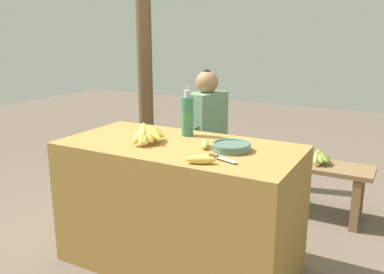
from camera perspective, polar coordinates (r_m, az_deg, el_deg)
The scene contains 12 objects.
ground_plane at distance 2.71m, azimuth -1.73°, elevation -17.10°, with size 12.00×12.00×0.00m, color brown.
market_counter at distance 2.53m, azimuth -1.80°, elevation -9.56°, with size 1.41×0.70×0.78m.
banana_bunch_ripe at distance 2.41m, azimuth -6.23°, elevation 0.63°, with size 0.18×0.28×0.14m.
serving_bowl at distance 2.27m, azimuth 5.59°, elevation -1.31°, with size 0.22×0.22×0.05m.
water_bottle at distance 2.56m, azimuth -0.65°, elevation 3.03°, with size 0.08×0.08×0.32m.
loose_banana_front at distance 2.03m, azimuth 1.26°, elevation -3.20°, with size 0.16×0.11×0.04m.
loose_banana_side at distance 2.31m, azimuth 1.81°, elevation -0.99°, with size 0.10×0.14×0.04m.
knife at distance 2.11m, azimuth 3.80°, elevation -2.90°, with size 0.18×0.08×0.02m.
wooden_bench at distance 3.44m, azimuth 8.43°, elevation -3.43°, with size 1.89×0.32×0.43m.
seated_vendor at distance 3.52m, azimuth 1.48°, elevation 1.84°, with size 0.45×0.42×1.12m.
banana_bunch_green at distance 3.26m, azimuth 17.55°, elevation -2.63°, with size 0.15×0.23×0.13m.
support_post_near at distance 3.97m, azimuth -6.68°, elevation 11.33°, with size 0.14×0.14×2.41m.
Camera 1 is at (1.17, -1.99, 1.42)m, focal length 38.00 mm.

